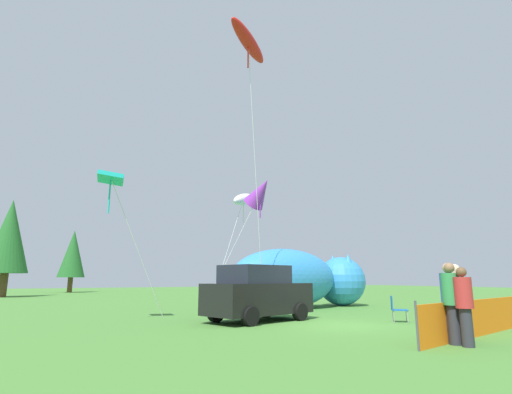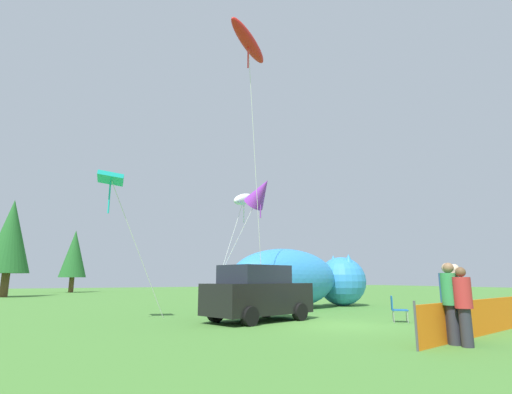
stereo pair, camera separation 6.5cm
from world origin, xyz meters
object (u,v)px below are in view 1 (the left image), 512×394
(spectator_in_red_shirt, at_px, (452,299))
(kite_purple_delta, at_px, (260,193))
(parked_car, at_px, (258,294))
(spectator_in_grey_shirt, at_px, (450,299))
(kite_teal_diamond, at_px, (111,181))
(kite_red_lizard, at_px, (248,42))
(spectator_in_green_shirt, at_px, (464,303))
(spectator_in_blue_shirt, at_px, (458,299))
(inflatable_cat, at_px, (299,281))
(folding_chair, at_px, (396,307))
(kite_white_ghost, at_px, (243,199))

(spectator_in_red_shirt, bearing_deg, kite_purple_delta, 86.43)
(parked_car, bearing_deg, spectator_in_grey_shirt, -92.02)
(spectator_in_grey_shirt, bearing_deg, kite_teal_diamond, 128.24)
(spectator_in_grey_shirt, height_order, kite_red_lizard, kite_red_lizard)
(spectator_in_red_shirt, height_order, spectator_in_green_shirt, spectator_in_red_shirt)
(parked_car, bearing_deg, spectator_in_red_shirt, -92.61)
(parked_car, distance_m, spectator_in_blue_shirt, 6.78)
(inflatable_cat, height_order, spectator_in_green_shirt, inflatable_cat)
(inflatable_cat, xyz_separation_m, kite_teal_diamond, (-9.97, -2.74, 3.65))
(parked_car, relative_size, spectator_in_green_shirt, 2.49)
(spectator_in_red_shirt, relative_size, spectator_in_grey_shirt, 1.00)
(spectator_in_blue_shirt, height_order, kite_teal_diamond, kite_teal_diamond)
(spectator_in_grey_shirt, xyz_separation_m, kite_teal_diamond, (-6.75, 8.57, 4.01))
(parked_car, bearing_deg, inflatable_cat, 27.15)
(kite_teal_diamond, bearing_deg, folding_chair, -25.89)
(spectator_in_red_shirt, relative_size, kite_purple_delta, 0.28)
(spectator_in_red_shirt, xyz_separation_m, spectator_in_green_shirt, (-0.02, -0.33, -0.06))
(folding_chair, height_order, spectator_in_red_shirt, spectator_in_red_shirt)
(spectator_in_red_shirt, bearing_deg, folding_chair, 58.54)
(parked_car, distance_m, kite_white_ghost, 8.17)
(kite_teal_diamond, bearing_deg, kite_purple_delta, 16.43)
(spectator_in_green_shirt, height_order, kite_red_lizard, kite_red_lizard)
(spectator_in_grey_shirt, xyz_separation_m, kite_purple_delta, (0.62, 10.74, 4.71))
(folding_chair, xyz_separation_m, kite_white_ghost, (-1.82, 8.67, 5.23))
(folding_chair, xyz_separation_m, kite_teal_diamond, (-9.24, 4.49, 4.52))
(spectator_in_blue_shirt, bearing_deg, kite_white_ghost, 88.96)
(parked_car, xyz_separation_m, spectator_in_grey_shirt, (1.72, -6.56, 0.05))
(parked_car, relative_size, kite_red_lizard, 0.35)
(parked_car, xyz_separation_m, spectator_in_blue_shirt, (2.16, -6.43, 0.04))
(spectator_in_green_shirt, relative_size, kite_teal_diamond, 0.33)
(parked_car, relative_size, inflatable_cat, 0.51)
(folding_chair, height_order, inflatable_cat, inflatable_cat)
(inflatable_cat, relative_size, spectator_in_blue_shirt, 4.68)
(spectator_in_red_shirt, xyz_separation_m, kite_red_lizard, (-1.39, 8.07, 10.90))
(folding_chair, xyz_separation_m, spectator_in_red_shirt, (-2.55, -4.16, 0.51))
(inflatable_cat, bearing_deg, spectator_in_blue_shirt, -110.68)
(kite_red_lizard, height_order, kite_teal_diamond, kite_red_lizard)
(parked_car, relative_size, kite_teal_diamond, 0.83)
(kite_purple_delta, bearing_deg, folding_chair, -74.32)
(parked_car, height_order, spectator_in_blue_shirt, parked_car)
(folding_chair, distance_m, spectator_in_green_shirt, 5.19)
(kite_red_lizard, bearing_deg, inflatable_cat, 35.43)
(inflatable_cat, xyz_separation_m, kite_purple_delta, (-2.59, -0.56, 4.35))
(parked_car, height_order, spectator_in_green_shirt, parked_car)
(spectator_in_green_shirt, distance_m, kite_white_ghost, 14.01)
(spectator_in_red_shirt, distance_m, kite_purple_delta, 11.82)
(kite_purple_delta, bearing_deg, spectator_in_green_shirt, -93.59)
(kite_red_lizard, distance_m, kite_white_ghost, 8.08)
(kite_purple_delta, relative_size, kite_teal_diamond, 1.25)
(spectator_in_blue_shirt, distance_m, spectator_in_grey_shirt, 0.46)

